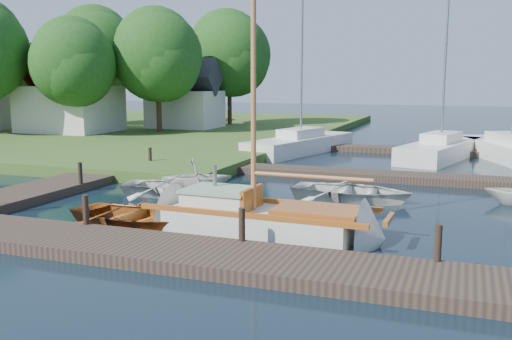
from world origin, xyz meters
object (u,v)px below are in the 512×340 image
(house_a, at_px, (70,97))
(tree_2, at_px, (74,63))
(mooring_post_2, at_px, (242,224))
(tree_5, at_px, (0,64))
(tender_c, at_px, (352,189))
(marina_boat_0, at_px, (301,143))
(tree_4, at_px, (96,52))
(house_c, at_px, (185,100))
(tender_b, at_px, (197,174))
(tree_7, at_px, (230,54))
(mooring_post_5, at_px, (150,156))
(tender_a, at_px, (177,184))
(mooring_post_4, at_px, (80,173))
(dinghy, at_px, (133,212))
(mooring_post_1, at_px, (86,210))
(marina_boat_2, at_px, (441,148))
(marina_boat_3, at_px, (511,150))
(tree_3, at_px, (158,55))
(mooring_post_3, at_px, (438,243))
(sailboat, at_px, (266,223))

(house_a, height_order, tree_2, tree_2)
(mooring_post_2, xyz_separation_m, tree_5, (-31.50, 25.05, 4.72))
(tender_c, bearing_deg, marina_boat_0, 26.09)
(tree_2, bearing_deg, tree_4, 116.57)
(house_a, bearing_deg, house_c, 45.00)
(mooring_post_2, bearing_deg, tender_b, 124.24)
(mooring_post_2, relative_size, house_a, 0.13)
(tender_c, relative_size, tree_7, 0.44)
(mooring_post_5, xyz_separation_m, tender_a, (3.73, -4.37, -0.29))
(marina_boat_0, xyz_separation_m, tree_2, (-15.54, 0.10, 4.69))
(marina_boat_0, bearing_deg, tree_5, 92.67)
(mooring_post_2, xyz_separation_m, house_a, (-21.50, 21.00, 2.26))
(tree_5, relative_size, tree_7, 0.86)
(marina_boat_0, relative_size, tree_2, 1.36)
(tender_c, relative_size, tree_4, 0.43)
(mooring_post_4, height_order, marina_boat_0, marina_boat_0)
(dinghy, bearing_deg, mooring_post_1, 160.84)
(mooring_post_4, bearing_deg, mooring_post_1, -51.34)
(marina_boat_2, height_order, marina_boat_3, marina_boat_3)
(mooring_post_1, relative_size, tender_c, 0.19)
(tree_3, height_order, tree_4, tree_4)
(tree_5, bearing_deg, tender_b, -34.46)
(tender_c, xyz_separation_m, marina_boat_0, (-5.28, 12.10, 0.14))
(marina_boat_2, xyz_separation_m, tree_7, (-17.19, 12.04, 5.62))
(mooring_post_4, relative_size, tree_5, 0.10)
(mooring_post_5, distance_m, tender_b, 5.43)
(tree_2, bearing_deg, mooring_post_3, -38.44)
(tree_5, bearing_deg, tender_c, -29.02)
(dinghy, height_order, house_a, house_a)
(dinghy, distance_m, tree_2, 24.20)
(tree_4, bearing_deg, marina_boat_3, -13.95)
(tender_c, xyz_separation_m, marina_boat_3, (5.77, 12.61, 0.15))
(mooring_post_3, height_order, house_a, house_a)
(mooring_post_1, distance_m, house_a, 27.11)
(dinghy, height_order, tree_2, tree_2)
(tender_b, bearing_deg, tree_7, -7.12)
(tender_b, distance_m, house_a, 22.58)
(marina_boat_2, height_order, tree_7, marina_boat_2)
(tender_b, relative_size, tree_2, 0.33)
(mooring_post_1, distance_m, tree_4, 33.54)
(sailboat, xyz_separation_m, marina_boat_0, (-3.99, 17.27, 0.22))
(tender_a, relative_size, house_a, 0.63)
(tender_c, bearing_deg, tender_a, 103.79)
(tree_4, bearing_deg, sailboat, -47.16)
(mooring_post_2, distance_m, house_c, 31.19)
(mooring_post_1, distance_m, tree_2, 24.67)
(mooring_post_3, bearing_deg, tender_b, 144.04)
(sailboat, distance_m, marina_boat_0, 17.73)
(mooring_post_2, relative_size, house_c, 0.15)
(marina_boat_2, xyz_separation_m, tree_3, (-19.19, 4.04, 5.23))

